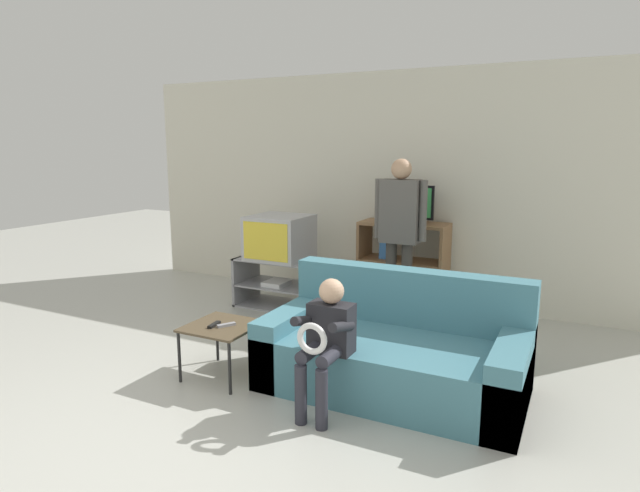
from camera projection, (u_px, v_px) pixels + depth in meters
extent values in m
plane|color=#B7B7AD|center=(171.00, 448.00, 3.20)|extent=(18.00, 18.00, 0.00)
cube|color=silver|center=(383.00, 188.00, 6.16)|extent=(6.40, 0.06, 2.60)
cube|color=#939399|center=(280.00, 305.00, 6.04)|extent=(0.93, 0.54, 0.02)
cube|color=#939399|center=(280.00, 285.00, 5.99)|extent=(0.90, 0.54, 0.02)
cube|color=#939399|center=(279.00, 259.00, 5.94)|extent=(0.93, 0.54, 0.02)
cube|color=#939399|center=(246.00, 278.00, 6.19)|extent=(0.03, 0.54, 0.55)
cube|color=#939399|center=(315.00, 287.00, 5.79)|extent=(0.03, 0.54, 0.55)
cube|color=silver|center=(277.00, 283.00, 5.93)|extent=(0.24, 0.28, 0.05)
cube|color=#B2B2B7|center=(280.00, 237.00, 5.88)|extent=(0.62, 0.60, 0.48)
cube|color=yellow|center=(265.00, 242.00, 5.62)|extent=(0.54, 0.01, 0.40)
cube|color=#8E6642|center=(364.00, 261.00, 6.11)|extent=(0.03, 0.42, 0.96)
cube|color=#8E6642|center=(445.00, 270.00, 5.70)|extent=(0.03, 0.42, 0.96)
cube|color=#8E6642|center=(402.00, 305.00, 5.99)|extent=(0.89, 0.42, 0.03)
cube|color=#8E6642|center=(403.00, 261.00, 5.90)|extent=(0.89, 0.42, 0.03)
cube|color=#8E6642|center=(404.00, 224.00, 5.82)|extent=(0.89, 0.42, 0.03)
cube|color=#3870B7|center=(387.00, 250.00, 5.89)|extent=(0.18, 0.04, 0.22)
cube|color=black|center=(407.00, 220.00, 5.82)|extent=(0.20, 0.20, 0.04)
cube|color=black|center=(408.00, 202.00, 5.79)|extent=(0.58, 0.04, 0.37)
cube|color=#3FA559|center=(407.00, 202.00, 5.77)|extent=(0.53, 0.01, 0.32)
cylinder|color=#99999E|center=(322.00, 307.00, 5.11)|extent=(0.17, 0.19, 0.55)
cylinder|color=#99999E|center=(345.00, 310.00, 5.00)|extent=(0.17, 0.19, 0.55)
cylinder|color=#99999E|center=(334.00, 299.00, 5.35)|extent=(0.17, 0.19, 0.55)
cylinder|color=#99999E|center=(356.00, 303.00, 5.24)|extent=(0.17, 0.19, 0.55)
cylinder|color=#333338|center=(340.00, 277.00, 5.12)|extent=(0.38, 0.38, 0.02)
cube|color=brown|center=(222.00, 326.00, 4.13)|extent=(0.52, 0.52, 0.02)
cylinder|color=black|center=(179.00, 357.00, 4.06)|extent=(0.02, 0.02, 0.40)
cylinder|color=black|center=(230.00, 368.00, 3.86)|extent=(0.02, 0.02, 0.40)
cylinder|color=black|center=(217.00, 338.00, 4.47)|extent=(0.02, 0.02, 0.40)
cylinder|color=black|center=(264.00, 347.00, 4.27)|extent=(0.02, 0.02, 0.40)
cube|color=black|center=(214.00, 325.00, 4.10)|extent=(0.05, 0.15, 0.02)
cube|color=gray|center=(226.00, 325.00, 4.10)|extent=(0.11, 0.14, 0.02)
cube|color=teal|center=(392.00, 364.00, 3.93)|extent=(1.88, 0.97, 0.40)
cube|color=teal|center=(410.00, 296.00, 4.19)|extent=(1.88, 0.20, 0.44)
cube|color=teal|center=(294.00, 339.00, 4.28)|extent=(0.22, 0.97, 0.52)
cube|color=teal|center=(511.00, 378.00, 3.55)|extent=(0.22, 0.97, 0.52)
cylinder|color=#3D3833|center=(390.00, 282.00, 5.43)|extent=(0.11, 0.11, 0.83)
cylinder|color=#3D3833|center=(406.00, 284.00, 5.36)|extent=(0.11, 0.11, 0.83)
cube|color=#5B5651|center=(400.00, 211.00, 5.26)|extent=(0.38, 0.20, 0.63)
cylinder|color=#5B5651|center=(379.00, 208.00, 5.35)|extent=(0.08, 0.08, 0.59)
cylinder|color=#5B5651|center=(423.00, 211.00, 5.15)|extent=(0.08, 0.08, 0.59)
sphere|color=tan|center=(401.00, 169.00, 5.18)|extent=(0.20, 0.20, 0.20)
cylinder|color=#2D2D38|center=(301.00, 395.00, 3.45)|extent=(0.08, 0.08, 0.40)
cylinder|color=#2D2D38|center=(322.00, 399.00, 3.39)|extent=(0.08, 0.08, 0.40)
cylinder|color=#2D2D38|center=(311.00, 351.00, 3.54)|extent=(0.09, 0.30, 0.09)
cylinder|color=#2D2D38|center=(332.00, 355.00, 3.47)|extent=(0.09, 0.30, 0.09)
cube|color=#232328|center=(331.00, 328.00, 3.62)|extent=(0.30, 0.17, 0.34)
cylinder|color=#232328|center=(305.00, 321.00, 3.55)|extent=(0.06, 0.31, 0.14)
cylinder|color=#232328|center=(342.00, 327.00, 3.43)|extent=(0.06, 0.31, 0.14)
sphere|color=#DBAD89|center=(332.00, 291.00, 3.57)|extent=(0.17, 0.17, 0.17)
torus|color=white|center=(312.00, 339.00, 3.36)|extent=(0.21, 0.04, 0.21)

